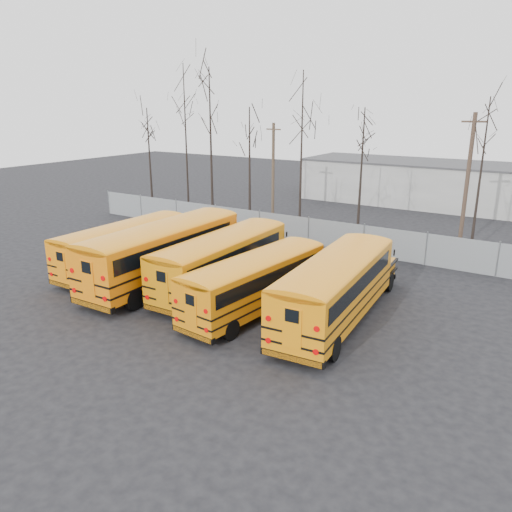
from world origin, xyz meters
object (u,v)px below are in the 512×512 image
Objects in this scene: bus_b at (167,247)px; bus_d at (258,278)px; bus_e at (338,283)px; bus_a at (127,242)px; bus_c at (224,256)px; utility_pole_right at (467,180)px; utility_pole_left at (273,170)px.

bus_b reaches higher than bus_d.
bus_b is at bearing 177.08° from bus_e.
bus_e is (13.44, -0.13, 0.14)m from bus_a.
bus_c is (3.26, 0.85, -0.20)m from bus_b.
bus_b is at bearing -139.07° from utility_pole_right.
bus_c is 6.77m from bus_e.
utility_pole_right is at bearing 0.09° from utility_pole_left.
utility_pole_left is (-6.92, 16.68, 2.31)m from bus_c.
bus_a is at bearing 179.95° from bus_d.
bus_c is 1.38× the size of utility_pole_left.
bus_e is (6.74, -0.64, 0.04)m from bus_c.
utility_pole_right is at bearing 45.59° from bus_a.
utility_pole_right reaches higher than bus_e.
bus_d is 1.13× the size of utility_pole_right.
bus_e reaches higher than bus_a.
utility_pole_right is (5.78, 17.07, 2.97)m from bus_d.
bus_b is 3.37m from bus_c.
bus_e is at bearing -47.53° from utility_pole_left.
bus_c is at bearing -63.26° from utility_pole_left.
bus_e is at bearing 0.51° from bus_b.
bus_c is 1.08× the size of bus_d.
bus_b is (3.45, -0.34, 0.30)m from bus_a.
bus_d is at bearing -56.99° from utility_pole_left.
utility_pole_right is (8.87, 15.54, 2.82)m from bus_c.
utility_pole_left reaches higher than bus_c.
utility_pole_left is at bearing 111.70° from bus_c.
bus_a is 1.30× the size of utility_pole_left.
bus_c is at bearing 159.57° from bus_d.
bus_a reaches higher than bus_d.
bus_a is 1.15× the size of utility_pole_right.
bus_e is (9.99, 0.21, -0.16)m from bus_b.
bus_b is 18.04m from utility_pole_left.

